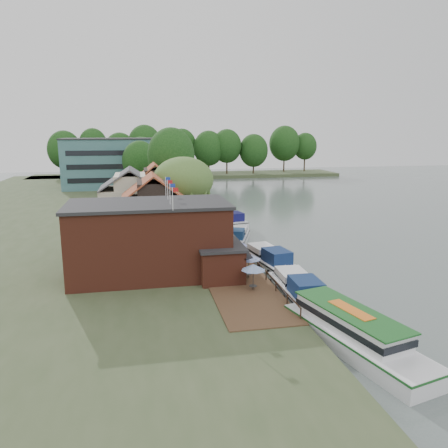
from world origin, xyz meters
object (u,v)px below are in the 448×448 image
cruiser_1 (269,256)px  cruiser_4 (220,209)px  cruiser_0 (298,286)px  cruiser_2 (238,234)px  umbrella_3 (238,251)px  cottage_a (153,207)px  pub (170,238)px  umbrella_4 (219,242)px  swan (303,311)px  umbrella_0 (253,277)px  umbrella_2 (233,259)px  cottage_c (155,188)px  umbrella_1 (248,266)px  hotel_block (116,163)px  willow (184,193)px  cottage_b (131,196)px  cruiser_3 (231,217)px  tour_boat (356,331)px

cruiser_1 → cruiser_4: bearing=80.0°
cruiser_0 → cruiser_2: cruiser_0 is taller
umbrella_3 → cottage_a: bearing=123.1°
pub → umbrella_4: 9.36m
swan → cruiser_2: bearing=89.7°
umbrella_0 → cruiser_4: size_ratio=0.24×
umbrella_3 → umbrella_4: size_ratio=0.97×
umbrella_2 → cottage_c: bearing=100.3°
umbrella_4 → umbrella_1: bearing=-83.5°
pub → hotel_block: 71.49m
hotel_block → cruiser_1: size_ratio=2.46×
pub → willow: 20.36m
cottage_b → umbrella_3: bearing=-63.5°
pub → willow: (3.50, 20.00, 1.56)m
umbrella_4 → cruiser_1: bearing=-36.1°
willow → umbrella_4: willow is taller
umbrella_0 → cruiser_0: size_ratio=0.23×
umbrella_0 → cruiser_1: (4.30, 9.36, -1.03)m
cottage_a → umbrella_4: bearing=-49.5°
cruiser_3 → hotel_block: bearing=103.2°
cruiser_0 → umbrella_4: bearing=111.3°
umbrella_2 → cruiser_0: size_ratio=0.23×
hotel_block → swan: hotel_block is taller
umbrella_2 → umbrella_3: size_ratio=1.00×
cottage_b → cruiser_4: cottage_b is taller
cruiser_1 → tour_boat: (0.39, -19.33, 0.14)m
cruiser_3 → cottage_a: bearing=-149.1°
umbrella_0 → umbrella_1: 3.36m
cruiser_1 → swan: (-0.90, -12.71, -1.04)m
cruiser_0 → hotel_block: bearing=105.2°
cottage_b → umbrella_1: bearing=-68.2°
cottage_b → cruiser_2: bearing=-35.4°
umbrella_1 → umbrella_3: size_ratio=1.01×
willow → umbrella_4: bearing=-78.9°
cottage_a → umbrella_2: bearing=-64.8°
umbrella_1 → umbrella_3: same height
umbrella_3 → cruiser_4: size_ratio=0.24×
umbrella_1 → cruiser_4: 36.98m
umbrella_3 → cruiser_1: bearing=14.4°
cruiser_2 → cottage_c: bearing=137.9°
umbrella_2 → cruiser_0: (4.60, -6.12, -1.00)m
cottage_b → umbrella_4: cottage_b is taller
cottage_c → umbrella_3: 32.88m
cottage_b → cruiser_1: 26.94m
umbrella_1 → umbrella_4: (-1.10, 9.67, 0.00)m
tour_boat → umbrella_0: bearing=101.2°
umbrella_0 → umbrella_1: (0.41, 3.33, 0.00)m
hotel_block → cruiser_3: (19.76, -44.68, -6.00)m
cruiser_2 → cruiser_1: bearing=-66.5°
cruiser_0 → cruiser_1: 9.68m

